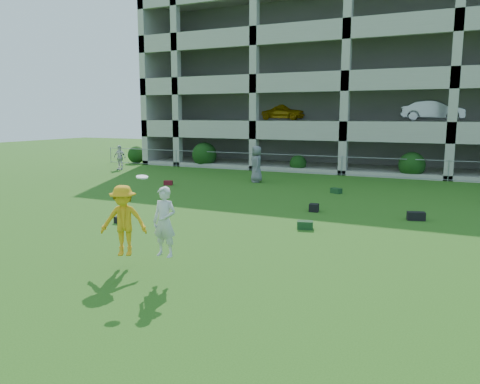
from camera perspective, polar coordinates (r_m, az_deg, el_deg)
The scene contains 13 objects.
ground at distance 12.08m, azimuth -8.91°, elevation -8.47°, with size 100.00×100.00×0.00m, color #235114.
bystander_b at distance 32.85m, azimuth -14.46°, elevation 4.10°, with size 0.97×0.40×1.65m, color silver.
bystander_c at distance 25.85m, azimuth 2.03°, elevation 3.43°, with size 0.98×0.64×2.01m, color slate.
bag_black_b at distance 16.63m, azimuth -14.34°, elevation -3.31°, with size 0.40×0.25×0.22m, color black.
bag_green_c at distance 15.44m, azimuth 7.94°, elevation -4.00°, with size 0.50×0.35×0.26m, color #13351E.
crate_d at distance 18.23m, azimuth 9.00°, elevation -1.90°, with size 0.35×0.35×0.30m, color black.
bag_black_e at distance 17.67m, azimuth 20.67°, elevation -2.76°, with size 0.60×0.30×0.30m, color black.
bag_red_f at distance 25.10m, azimuth -8.75°, elevation 1.11°, with size 0.45×0.28×0.24m, color #550E10.
bag_green_g at distance 22.67m, azimuth 11.65°, elevation 0.16°, with size 0.50×0.30×0.25m, color #173714.
frisbee_contest at distance 11.40m, azimuth -13.01°, elevation -3.44°, with size 2.30×1.05×2.04m.
parking_garage at distance 37.82m, azimuth 15.64°, elevation 12.58°, with size 30.00×14.00×12.00m.
fence at distance 29.38m, azimuth 12.30°, elevation 3.17°, with size 36.06×0.06×1.20m.
shrub_row at distance 29.33m, azimuth 21.46°, elevation 4.49°, with size 34.38×2.52×3.50m.
Camera 1 is at (6.51, -9.48, 3.68)m, focal length 35.00 mm.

